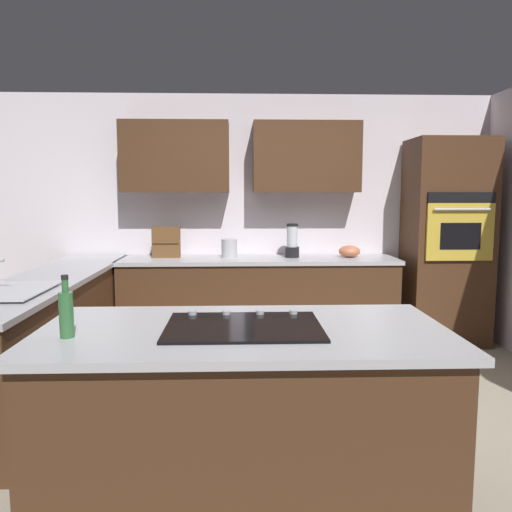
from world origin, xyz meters
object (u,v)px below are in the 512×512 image
spice_rack (166,242)px  wall_oven (447,242)px  mixing_bowl (349,251)px  kettle (229,248)px  sink_unit (9,291)px  cooktop (244,326)px  oil_bottle (66,313)px  blender (292,243)px

spice_rack → wall_oven: bearing=178.3°
wall_oven → mixing_bowl: wall_oven is taller
spice_rack → kettle: size_ratio=1.67×
sink_unit → cooktop: bearing=148.8°
sink_unit → oil_bottle: 1.31m
kettle → oil_bottle: oil_bottle is taller
wall_oven → mixing_bowl: 1.01m
wall_oven → oil_bottle: bearing=44.4°
blender → oil_bottle: size_ratio=1.21×
mixing_bowl → oil_bottle: size_ratio=0.77×
cooktop → oil_bottle: 0.83m
mixing_bowl → spice_rack: (1.90, -0.03, 0.10)m
sink_unit → blender: bearing=-138.2°
wall_oven → cooktop: wall_oven is taller
cooktop → kettle: bearing=-87.6°
wall_oven → spice_rack: bearing=-1.7°
sink_unit → mixing_bowl: 3.26m
sink_unit → spice_rack: spice_rack is taller
spice_rack → oil_bottle: bearing=89.1°
blender → mixing_bowl: blender is taller
sink_unit → mixing_bowl: sink_unit is taller
mixing_bowl → sink_unit: bearing=34.8°
blender → spice_rack: (1.30, -0.03, 0.01)m
sink_unit → spice_rack: bearing=-112.4°
cooktop → blender: bearing=-100.8°
cooktop → blender: blender is taller
sink_unit → oil_bottle: oil_bottle is taller
cooktop → wall_oven: bearing=-127.9°
sink_unit → wall_oven: bearing=-153.8°
wall_oven → sink_unit: 4.10m
spice_rack → kettle: 0.65m
cooktop → spice_rack: 2.93m
blender → spice_rack: size_ratio=1.09×
oil_bottle → cooktop: bearing=-170.0°
sink_unit → kettle: sink_unit is taller
sink_unit → blender: blender is taller
kettle → oil_bottle: 3.02m
cooktop → oil_bottle: bearing=10.0°
sink_unit → blender: size_ratio=2.00×
wall_oven → oil_bottle: size_ratio=7.28×
wall_oven → spice_rack: (2.90, -0.08, 0.00)m
wall_oven → spice_rack: size_ratio=6.59×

